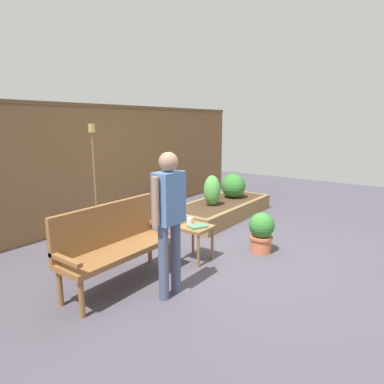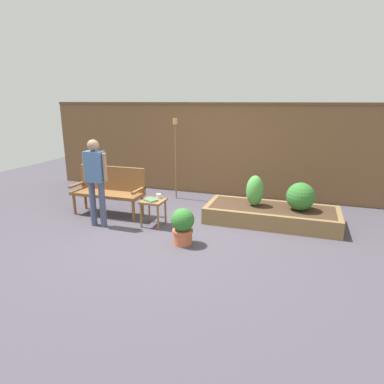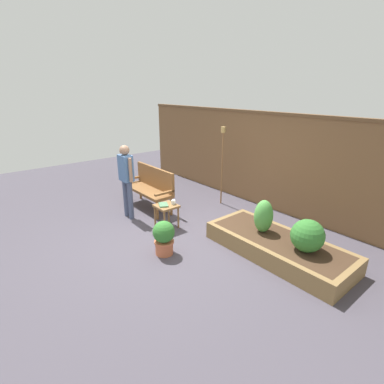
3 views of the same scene
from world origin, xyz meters
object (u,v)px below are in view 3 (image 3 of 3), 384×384
at_px(book_on_table, 163,205).
at_px(tiki_torch, 222,153).
at_px(cup_on_table, 173,202).
at_px(side_table, 166,209).
at_px(person_by_bench, 126,175).
at_px(shrub_far_corner, 307,236).
at_px(potted_boxwood, 164,237).
at_px(garden_bench, 151,185).
at_px(shrub_near_bench, 264,216).

xyz_separation_m(book_on_table, tiki_torch, (-0.23, 1.82, 0.74)).
height_order(cup_on_table, book_on_table, cup_on_table).
height_order(side_table, person_by_bench, person_by_bench).
distance_m(side_table, shrub_far_corner, 2.63).
bearing_deg(shrub_far_corner, book_on_table, -160.58).
bearing_deg(potted_boxwood, cup_on_table, 134.93).
bearing_deg(garden_bench, shrub_far_corner, 7.75).
bearing_deg(shrub_far_corner, potted_boxwood, -139.95).
bearing_deg(shrub_near_bench, tiki_torch, 154.32).
xyz_separation_m(side_table, person_by_bench, (-0.93, -0.34, 0.54)).
bearing_deg(side_table, garden_bench, 162.61).
bearing_deg(shrub_near_bench, garden_bench, -170.04).
height_order(garden_bench, tiki_torch, tiki_torch).
height_order(cup_on_table, shrub_far_corner, shrub_far_corner).
bearing_deg(garden_bench, side_table, -17.39).
relative_size(book_on_table, shrub_near_bench, 0.41).
distance_m(cup_on_table, shrub_far_corner, 2.54).
relative_size(potted_boxwood, tiki_torch, 0.32).
bearing_deg(potted_boxwood, book_on_table, 145.86).
distance_m(shrub_far_corner, tiki_torch, 2.98).
bearing_deg(book_on_table, cup_on_table, 94.04).
xyz_separation_m(side_table, tiki_torch, (-0.25, 1.76, 0.84)).
relative_size(book_on_table, tiki_torch, 0.13).
relative_size(cup_on_table, shrub_far_corner, 0.24).
bearing_deg(potted_boxwood, shrub_near_bench, 58.04).
relative_size(book_on_table, shrub_far_corner, 0.47).
xyz_separation_m(garden_bench, side_table, (1.10, -0.35, -0.15)).
bearing_deg(tiki_torch, side_table, -81.88).
height_order(garden_bench, potted_boxwood, garden_bench).
height_order(garden_bench, person_by_bench, person_by_bench).
relative_size(potted_boxwood, shrub_far_corner, 1.18).
bearing_deg(shrub_far_corner, tiki_torch, 161.29).
bearing_deg(tiki_torch, shrub_near_bench, -25.68).
bearing_deg(side_table, shrub_near_bench, 26.42).
distance_m(book_on_table, shrub_near_bench, 1.92).
distance_m(garden_bench, potted_boxwood, 2.13).
height_order(book_on_table, person_by_bench, person_by_bench).
bearing_deg(tiki_torch, cup_on_table, -79.35).
bearing_deg(garden_bench, cup_on_table, -10.33).
bearing_deg(side_table, potted_boxwood, -37.29).
relative_size(garden_bench, cup_on_table, 11.82).
height_order(shrub_near_bench, person_by_bench, person_by_bench).
height_order(shrub_near_bench, shrub_far_corner, shrub_near_bench).
height_order(side_table, tiki_torch, tiki_torch).
xyz_separation_m(side_table, potted_boxwood, (0.79, -0.60, -0.08)).
relative_size(tiki_torch, person_by_bench, 1.17).
xyz_separation_m(book_on_table, person_by_bench, (-0.91, -0.28, 0.44)).
bearing_deg(shrub_far_corner, shrub_near_bench, 180.00).
xyz_separation_m(shrub_near_bench, person_by_bench, (-2.61, -1.17, 0.35)).
distance_m(side_table, book_on_table, 0.11).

